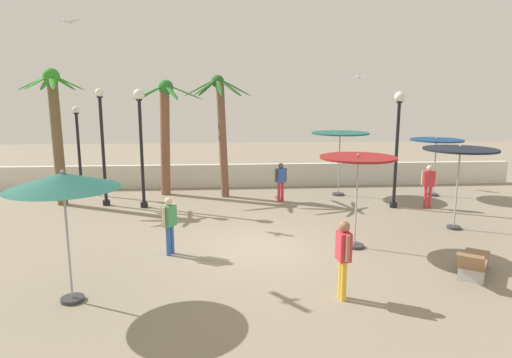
{
  "coord_description": "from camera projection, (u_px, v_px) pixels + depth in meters",
  "views": [
    {
      "loc": [
        -1.1,
        -11.78,
        4.21
      ],
      "look_at": [
        0.0,
        3.0,
        1.4
      ],
      "focal_mm": 31.15,
      "sensor_mm": 36.0,
      "label": 1
    }
  ],
  "objects": [
    {
      "name": "palm_tree_1",
      "position": [
        165.0,
        125.0,
        18.6
      ],
      "size": [
        2.85,
        2.9,
        4.84
      ],
      "color": "brown",
      "rests_on": "ground_plane"
    },
    {
      "name": "seagull_0",
      "position": [
        68.0,
        21.0,
        15.42
      ],
      "size": [
        0.84,
        0.59,
        0.14
      ],
      "color": "white"
    },
    {
      "name": "guest_0",
      "position": [
        429.0,
        182.0,
        16.64
      ],
      "size": [
        0.55,
        0.31,
        1.64
      ],
      "color": "#D8333F",
      "rests_on": "ground_plane"
    },
    {
      "name": "guest_2",
      "position": [
        281.0,
        178.0,
        17.7
      ],
      "size": [
        0.52,
        0.36,
        1.55
      ],
      "color": "#D8333F",
      "rests_on": "ground_plane"
    },
    {
      "name": "patio_umbrella_4",
      "position": [
        340.0,
        137.0,
        18.52
      ],
      "size": [
        2.39,
        2.39,
        2.78
      ],
      "color": "#333338",
      "rests_on": "ground_plane"
    },
    {
      "name": "patio_umbrella_3",
      "position": [
        358.0,
        166.0,
        12.05
      ],
      "size": [
        2.07,
        2.07,
        2.65
      ],
      "color": "#333338",
      "rests_on": "ground_plane"
    },
    {
      "name": "lamp_post_3",
      "position": [
        79.0,
        146.0,
        18.84
      ],
      "size": [
        0.31,
        0.31,
        3.76
      ],
      "color": "black",
      "rests_on": "ground_plane"
    },
    {
      "name": "guest_1",
      "position": [
        343.0,
        252.0,
        9.13
      ],
      "size": [
        0.27,
        0.56,
        1.69
      ],
      "color": "gold",
      "rests_on": "ground_plane"
    },
    {
      "name": "lamp_post_2",
      "position": [
        102.0,
        140.0,
        16.77
      ],
      "size": [
        0.32,
        0.32,
        4.46
      ],
      "color": "black",
      "rests_on": "ground_plane"
    },
    {
      "name": "guest_3",
      "position": [
        169.0,
        220.0,
        11.74
      ],
      "size": [
        0.39,
        0.5,
        1.57
      ],
      "color": "#3359B2",
      "rests_on": "ground_plane"
    },
    {
      "name": "palm_tree_2",
      "position": [
        221.0,
        121.0,
        18.12
      ],
      "size": [
        2.72,
        2.72,
        5.02
      ],
      "color": "brown",
      "rests_on": "ground_plane"
    },
    {
      "name": "patio_umbrella_2",
      "position": [
        63.0,
        182.0,
        8.75
      ],
      "size": [
        2.22,
        2.22,
        2.76
      ],
      "color": "#333338",
      "rests_on": "ground_plane"
    },
    {
      "name": "lamp_post_1",
      "position": [
        397.0,
        136.0,
        16.39
      ],
      "size": [
        0.39,
        0.39,
        4.34
      ],
      "color": "black",
      "rests_on": "ground_plane"
    },
    {
      "name": "ground_plane",
      "position": [
        264.0,
        248.0,
        12.4
      ],
      "size": [
        56.0,
        56.0,
        0.0
      ],
      "primitive_type": "plane",
      "color": "gray"
    },
    {
      "name": "patio_umbrella_0",
      "position": [
        436.0,
        144.0,
        18.49
      ],
      "size": [
        2.13,
        2.13,
        2.48
      ],
      "color": "#333338",
      "rests_on": "ground_plane"
    },
    {
      "name": "lamp_post_0",
      "position": [
        141.0,
        133.0,
        16.38
      ],
      "size": [
        0.4,
        0.4,
        4.43
      ],
      "color": "black",
      "rests_on": "ground_plane"
    },
    {
      "name": "patio_umbrella_1",
      "position": [
        460.0,
        154.0,
        13.76
      ],
      "size": [
        2.22,
        2.22,
        2.7
      ],
      "color": "#333338",
      "rests_on": "ground_plane"
    },
    {
      "name": "palm_tree_0",
      "position": [
        56.0,
        123.0,
        16.76
      ],
      "size": [
        2.35,
        2.23,
        5.2
      ],
      "color": "brown",
      "rests_on": "ground_plane"
    },
    {
      "name": "seagull_1",
      "position": [
        359.0,
        77.0,
        20.99
      ],
      "size": [
        0.74,
        0.78,
        0.14
      ],
      "color": "white"
    },
    {
      "name": "lounge_chair_0",
      "position": [
        474.0,
        261.0,
        10.38
      ],
      "size": [
        1.56,
        1.84,
        0.84
      ],
      "color": "#B7B7BC",
      "rests_on": "ground_plane"
    },
    {
      "name": "boundary_wall",
      "position": [
        247.0,
        175.0,
        20.71
      ],
      "size": [
        25.2,
        0.3,
        1.05
      ],
      "primitive_type": "cube",
      "color": "silver",
      "rests_on": "ground_plane"
    }
  ]
}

